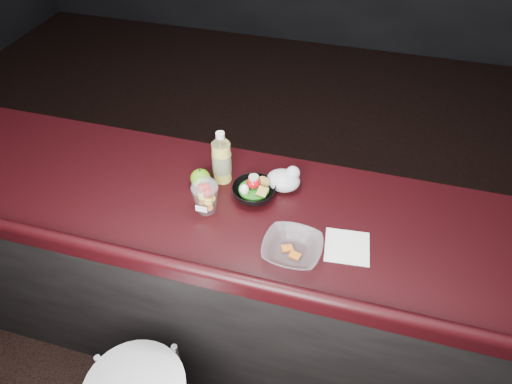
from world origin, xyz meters
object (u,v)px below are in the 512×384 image
(lemonade_bottle, at_px, (222,161))
(takeout_bowl, at_px, (292,249))
(fruit_cup, at_px, (205,195))
(green_apple, at_px, (200,178))
(snack_bowl, at_px, (254,191))

(lemonade_bottle, height_order, takeout_bowl, lemonade_bottle)
(lemonade_bottle, height_order, fruit_cup, lemonade_bottle)
(lemonade_bottle, xyz_separation_m, green_apple, (-0.08, -0.06, -0.06))
(takeout_bowl, bearing_deg, snack_bowl, 130.71)
(fruit_cup, xyz_separation_m, takeout_bowl, (0.37, -0.13, -0.05))
(fruit_cup, height_order, snack_bowl, fruit_cup)
(green_apple, xyz_separation_m, takeout_bowl, (0.44, -0.26, -0.01))
(lemonade_bottle, height_order, green_apple, lemonade_bottle)
(snack_bowl, bearing_deg, takeout_bowl, -49.29)
(lemonade_bottle, bearing_deg, snack_bowl, -24.12)
(snack_bowl, xyz_separation_m, takeout_bowl, (0.21, -0.25, -0.01))
(lemonade_bottle, bearing_deg, green_apple, -140.96)
(fruit_cup, relative_size, green_apple, 1.73)
(green_apple, height_order, snack_bowl, snack_bowl)
(fruit_cup, bearing_deg, lemonade_bottle, 88.84)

